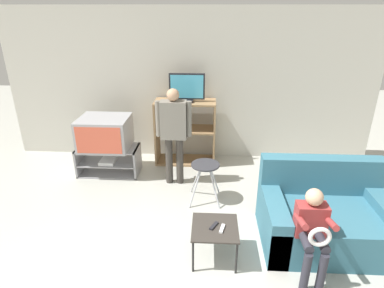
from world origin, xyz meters
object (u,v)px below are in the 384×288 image
television_main (105,133)px  media_shelf (185,132)px  television_flat (187,88)px  snack_table (215,230)px  tv_stand (109,160)px  person_standing_adult (174,128)px  couch (325,218)px  remote_control_white (222,229)px  person_seated_child (313,228)px  remote_control_black (214,226)px  folding_stool (205,170)px

television_main → media_shelf: bearing=21.7°
television_flat → snack_table: (0.46, -2.37, -0.97)m
tv_stand → person_standing_adult: 1.33m
tv_stand → couch: (3.01, -1.52, 0.07)m
remote_control_white → television_main: bearing=147.5°
person_standing_adult → tv_stand: bearing=167.1°
tv_stand → media_shelf: media_shelf is taller
tv_stand → television_flat: size_ratio=1.69×
couch → person_seated_child: 0.74m
tv_stand → remote_control_black: tv_stand is taller
tv_stand → television_flat: television_flat is taller
tv_stand → remote_control_black: 2.55m
snack_table → person_standing_adult: size_ratio=0.33×
snack_table → person_seated_child: 0.98m
remote_control_black → person_standing_adult: person_standing_adult is taller
media_shelf → folding_stool: size_ratio=1.92×
media_shelf → remote_control_black: 2.44m
tv_stand → snack_table: bearing=-47.6°
folding_stool → snack_table: bearing=-83.9°
television_main → media_shelf: (1.25, 0.50, -0.14)m
couch → television_main: bearing=153.3°
television_flat → remote_control_black: bearing=-79.4°
person_seated_child → snack_table: bearing=167.5°
television_flat → remote_control_white: size_ratio=4.05×
person_standing_adult → folding_stool: bearing=-45.4°
tv_stand → folding_stool: bearing=-25.0°
television_flat → remote_control_white: 2.63m
media_shelf → television_flat: (0.04, -0.03, 0.77)m
tv_stand → remote_control_white: tv_stand is taller
remote_control_black → person_standing_adult: 1.80m
tv_stand → remote_control_black: (1.71, -1.88, 0.19)m
remote_control_black → person_seated_child: (0.95, -0.21, 0.17)m
snack_table → remote_control_black: 0.06m
media_shelf → couch: size_ratio=0.77×
remote_control_black → snack_table: bearing=5.9°
remote_control_black → person_standing_adult: bearing=138.6°
media_shelf → television_flat: 0.77m
person_seated_child → folding_stool: bearing=128.1°
media_shelf → couch: 2.70m
television_main → folding_stool: (1.62, -0.75, -0.22)m
snack_table → media_shelf: bearing=101.6°
folding_stool → remote_control_white: bearing=-80.6°
media_shelf → person_seated_child: (1.43, -2.60, 0.02)m
snack_table → television_main: bearing=132.5°
television_flat → person_seated_child: television_flat is taller
snack_table → remote_control_black: remote_control_black is taller
remote_control_black → media_shelf: bearing=130.0°
couch → tv_stand: bearing=153.2°
snack_table → person_seated_child: person_seated_child is taller
couch → person_standing_adult: size_ratio=0.96×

